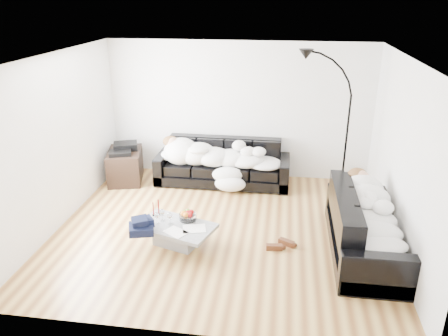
# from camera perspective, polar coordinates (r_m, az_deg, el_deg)

# --- Properties ---
(ground) EXTENTS (5.00, 5.00, 0.00)m
(ground) POSITION_cam_1_polar(r_m,az_deg,el_deg) (6.81, -0.36, -7.99)
(ground) COLOR brown
(ground) RESTS_ON ground
(wall_back) EXTENTS (5.00, 0.02, 2.60)m
(wall_back) POSITION_cam_1_polar(r_m,az_deg,el_deg) (8.39, 1.92, 7.48)
(wall_back) COLOR silver
(wall_back) RESTS_ON ground
(wall_left) EXTENTS (0.02, 4.50, 2.60)m
(wall_left) POSITION_cam_1_polar(r_m,az_deg,el_deg) (7.06, -20.92, 3.20)
(wall_left) COLOR silver
(wall_left) RESTS_ON ground
(wall_right) EXTENTS (0.02, 4.50, 2.60)m
(wall_right) POSITION_cam_1_polar(r_m,az_deg,el_deg) (6.40, 22.32, 1.13)
(wall_right) COLOR silver
(wall_right) RESTS_ON ground
(ceiling) EXTENTS (5.00, 5.00, 0.00)m
(ceiling) POSITION_cam_1_polar(r_m,az_deg,el_deg) (5.95, -0.43, 14.26)
(ceiling) COLOR white
(ceiling) RESTS_ON ground
(sofa_back) EXTENTS (2.50, 0.87, 0.82)m
(sofa_back) POSITION_cam_1_polar(r_m,az_deg,el_deg) (8.24, -0.17, 0.69)
(sofa_back) COLOR black
(sofa_back) RESTS_ON ground
(sofa_right) EXTENTS (0.92, 2.14, 0.86)m
(sofa_right) POSITION_cam_1_polar(r_m,az_deg,el_deg) (6.36, 18.15, -7.02)
(sofa_right) COLOR black
(sofa_right) RESTS_ON ground
(sleeper_back) EXTENTS (2.12, 0.73, 0.42)m
(sleeper_back) POSITION_cam_1_polar(r_m,az_deg,el_deg) (8.11, -0.23, 2.03)
(sleeper_back) COLOR white
(sleeper_back) RESTS_ON sofa_back
(sleeper_right) EXTENTS (0.77, 1.83, 0.45)m
(sleeper_right) POSITION_cam_1_polar(r_m,az_deg,el_deg) (6.27, 18.38, -5.33)
(sleeper_right) COLOR white
(sleeper_right) RESTS_ON sofa_right
(teal_cushion) EXTENTS (0.42, 0.38, 0.20)m
(teal_cushion) POSITION_cam_1_polar(r_m,az_deg,el_deg) (6.81, 17.10, -2.21)
(teal_cushion) COLOR #0A4938
(teal_cushion) RESTS_ON sofa_right
(coffee_table) EXTENTS (1.23, 0.94, 0.32)m
(coffee_table) POSITION_cam_1_polar(r_m,az_deg,el_deg) (6.39, -6.28, -8.65)
(coffee_table) COLOR #939699
(coffee_table) RESTS_ON ground
(fruit_bowl) EXTENTS (0.30, 0.30, 0.16)m
(fruit_bowl) POSITION_cam_1_polar(r_m,az_deg,el_deg) (6.40, -4.75, -6.14)
(fruit_bowl) COLOR white
(fruit_bowl) RESTS_ON coffee_table
(wine_glass_a) EXTENTS (0.10, 0.10, 0.19)m
(wine_glass_a) POSITION_cam_1_polar(r_m,az_deg,el_deg) (6.40, -8.06, -6.13)
(wine_glass_a) COLOR white
(wine_glass_a) RESTS_ON coffee_table
(wine_glass_b) EXTENTS (0.10, 0.10, 0.18)m
(wine_glass_b) POSITION_cam_1_polar(r_m,az_deg,el_deg) (6.33, -8.75, -6.52)
(wine_glass_b) COLOR white
(wine_glass_b) RESTS_ON coffee_table
(wine_glass_c) EXTENTS (0.09, 0.09, 0.18)m
(wine_glass_c) POSITION_cam_1_polar(r_m,az_deg,el_deg) (6.29, -7.08, -6.58)
(wine_glass_c) COLOR white
(wine_glass_c) RESTS_ON coffee_table
(candle_left) EXTENTS (0.05, 0.05, 0.22)m
(candle_left) POSITION_cam_1_polar(r_m,az_deg,el_deg) (6.55, -9.22, -5.34)
(candle_left) COLOR maroon
(candle_left) RESTS_ON coffee_table
(candle_right) EXTENTS (0.05, 0.05, 0.25)m
(candle_right) POSITION_cam_1_polar(r_m,az_deg,el_deg) (6.56, -8.55, -5.11)
(candle_right) COLOR maroon
(candle_right) RESTS_ON coffee_table
(newspaper_a) EXTENTS (0.37, 0.32, 0.01)m
(newspaper_a) POSITION_cam_1_polar(r_m,az_deg,el_deg) (6.19, -3.92, -7.88)
(newspaper_a) COLOR silver
(newspaper_a) RESTS_ON coffee_table
(newspaper_b) EXTENTS (0.38, 0.35, 0.01)m
(newspaper_b) POSITION_cam_1_polar(r_m,az_deg,el_deg) (6.13, -6.33, -8.28)
(newspaper_b) COLOR silver
(newspaper_b) RESTS_ON coffee_table
(navy_jacket) EXTENTS (0.42, 0.39, 0.18)m
(navy_jacket) POSITION_cam_1_polar(r_m,az_deg,el_deg) (6.15, -11.05, -6.77)
(navy_jacket) COLOR black
(navy_jacket) RESTS_ON coffee_table
(shoes) EXTENTS (0.42, 0.32, 0.09)m
(shoes) POSITION_cam_1_polar(r_m,az_deg,el_deg) (6.39, 7.33, -9.90)
(shoes) COLOR #472311
(shoes) RESTS_ON ground
(av_cabinet) EXTENTS (0.79, 0.99, 0.60)m
(av_cabinet) POSITION_cam_1_polar(r_m,az_deg,el_deg) (8.60, -12.77, 0.29)
(av_cabinet) COLOR black
(av_cabinet) RESTS_ON ground
(stereo) EXTENTS (0.53, 0.47, 0.13)m
(stereo) POSITION_cam_1_polar(r_m,az_deg,el_deg) (8.47, -12.97, 2.59)
(stereo) COLOR black
(stereo) RESTS_ON av_cabinet
(floor_lamp) EXTENTS (0.87, 0.52, 2.25)m
(floor_lamp) POSITION_cam_1_polar(r_m,az_deg,el_deg) (7.70, 15.72, 3.95)
(floor_lamp) COLOR black
(floor_lamp) RESTS_ON ground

